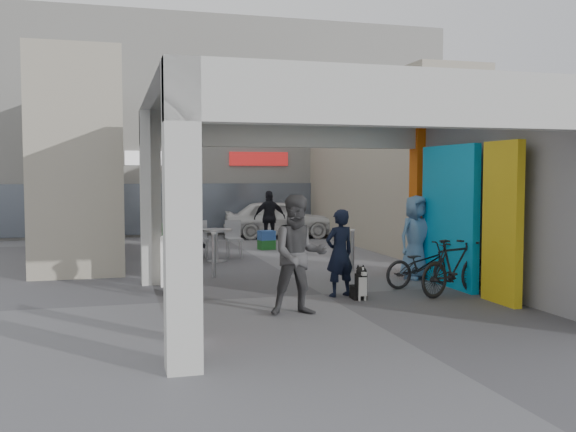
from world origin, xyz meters
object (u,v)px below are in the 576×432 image
object	(u,v)px
cafe_set	(210,247)
border_collie	(360,286)
bicycle_front	(422,265)
man_elderly	(416,237)
white_van	(279,219)
produce_stand	(179,243)
man_back_turned	(299,255)
bicycle_rear	(454,267)
man_crates	(270,218)
man_with_dog	(340,253)

from	to	relation	value
cafe_set	border_collie	size ratio (longest dim) A/B	2.59
cafe_set	bicycle_front	bearing A→B (deg)	-55.93
man_elderly	white_van	distance (m)	9.51
produce_stand	man_back_turned	xyz separation A→B (m)	(1.09, -7.94, 0.60)
bicycle_front	bicycle_rear	world-z (taller)	bicycle_rear
cafe_set	produce_stand	distance (m)	1.29
man_crates	bicycle_rear	distance (m)	9.33
man_with_dog	man_elderly	world-z (taller)	man_elderly
man_with_dog	man_elderly	size ratio (longest dim) A/B	0.89
man_with_dog	man_crates	bearing A→B (deg)	-109.98
border_collie	bicycle_front	size ratio (longest dim) A/B	0.38
bicycle_rear	bicycle_front	bearing A→B (deg)	-9.95
produce_stand	man_elderly	xyz separation A→B (m)	(4.48, -5.24, 0.54)
border_collie	man_crates	bearing A→B (deg)	90.41
man_back_turned	white_van	world-z (taller)	man_back_turned
produce_stand	white_van	bearing A→B (deg)	46.45
man_crates	bicycle_front	size ratio (longest dim) A/B	1.02
produce_stand	man_back_turned	world-z (taller)	man_back_turned
man_back_turned	man_crates	distance (m)	10.23
man_crates	man_with_dog	bearing A→B (deg)	91.11
cafe_set	man_back_turned	xyz separation A→B (m)	(0.41, -6.84, 0.60)
bicycle_front	bicycle_rear	bearing A→B (deg)	-178.38
border_collie	man_elderly	bearing A→B (deg)	46.29
cafe_set	bicycle_rear	world-z (taller)	bicycle_rear
cafe_set	border_collie	bearing A→B (deg)	-73.26
produce_stand	bicycle_front	distance (m)	7.45
cafe_set	white_van	size ratio (longest dim) A/B	0.42
border_collie	bicycle_rear	xyz separation A→B (m)	(1.83, -0.08, 0.27)
man_crates	white_van	bearing A→B (deg)	-105.66
man_back_turned	bicycle_front	xyz separation A→B (m)	(3.04, 1.74, -0.51)
bicycle_front	man_elderly	bearing A→B (deg)	-28.33
man_with_dog	bicycle_front	world-z (taller)	man_with_dog
cafe_set	border_collie	xyz separation A→B (m)	(1.79, -5.97, -0.10)
cafe_set	bicycle_rear	distance (m)	7.05
bicycle_rear	man_with_dog	bearing A→B (deg)	56.91
border_collie	bicycle_rear	size ratio (longest dim) A/B	0.37
man_back_turned	white_van	bearing A→B (deg)	81.45
man_elderly	man_crates	size ratio (longest dim) A/B	1.04
cafe_set	border_collie	distance (m)	6.23
man_crates	white_van	world-z (taller)	man_crates
border_collie	bicycle_rear	distance (m)	1.85
border_collie	man_back_turned	size ratio (longest dim) A/B	0.34
man_back_turned	man_crates	size ratio (longest dim) A/B	1.11
man_elderly	white_van	world-z (taller)	man_elderly
border_collie	cafe_set	bearing A→B (deg)	110.84
man_with_dog	produce_stand	bearing A→B (deg)	-86.03
bicycle_front	white_van	size ratio (longest dim) A/B	0.43
cafe_set	produce_stand	xyz separation A→B (m)	(-0.68, 1.09, -0.00)
bicycle_front	produce_stand	bearing A→B (deg)	25.18
border_collie	white_van	bearing A→B (deg)	86.71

